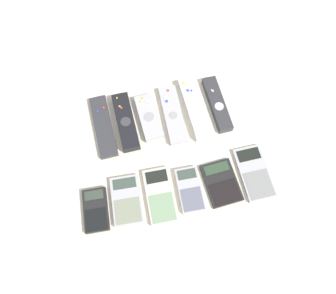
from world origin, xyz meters
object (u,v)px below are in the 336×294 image
remote_4 (196,108)px  calculator_0 (96,210)px  remote_1 (126,122)px  remote_5 (217,104)px  remote_3 (173,115)px  calculator_1 (127,200)px  remote_0 (103,126)px  calculator_5 (254,173)px  calculator_4 (221,183)px  remote_2 (149,117)px  calculator_3 (190,190)px  calculator_2 (160,196)px

remote_4 → calculator_0: size_ratio=1.72×
remote_1 → remote_5: remote_1 is taller
remote_3 → remote_4: bearing=4.5°
calculator_1 → remote_0: bearing=100.2°
remote_1 → calculator_5: bearing=-37.1°
remote_5 → calculator_4: size_ratio=1.41×
calculator_4 → calculator_5: 0.10m
calculator_0 → remote_3: bearing=44.0°
remote_2 → calculator_4: size_ratio=1.16×
calculator_5 → calculator_3: bearing=-178.1°
calculator_3 → remote_1: bearing=121.6°
calculator_0 → calculator_5: (0.46, 0.01, -0.00)m
remote_4 → calculator_2: size_ratio=1.33×
calculator_2 → calculator_3: size_ratio=1.22×
calculator_5 → calculator_4: bearing=-176.1°
remote_5 → calculator_0: 0.48m
calculator_0 → remote_2: bearing=53.9°
calculator_2 → remote_4: bearing=57.3°
calculator_0 → calculator_5: size_ratio=0.76×
remote_3 → calculator_1: 0.29m
calculator_3 → calculator_1: bearing=179.1°
remote_0 → remote_5: remote_5 is taller
remote_1 → calculator_1: 0.24m
remote_3 → calculator_4: remote_3 is taller
remote_1 → calculator_2: bearing=-79.2°
remote_2 → calculator_2: (-0.02, -0.24, -0.00)m
calculator_1 → remote_3: bearing=54.3°
remote_3 → calculator_5: remote_3 is taller
remote_0 → remote_3: remote_3 is taller
remote_0 → calculator_0: size_ratio=1.68×
calculator_2 → remote_1: bearing=104.1°
remote_3 → calculator_1: size_ratio=1.38×
remote_0 → remote_1: 0.07m
calculator_1 → calculator_2: size_ratio=0.88×
calculator_3 → calculator_5: 0.19m
remote_2 → remote_4: (0.15, -0.00, 0.00)m
remote_0 → calculator_0: bearing=-105.4°
calculator_0 → calculator_1: size_ratio=0.87×
calculator_3 → calculator_5: (0.19, 0.01, -0.00)m
remote_1 → remote_2: (0.07, 0.00, -0.00)m
calculator_4 → remote_1: bearing=129.9°
calculator_3 → calculator_4: bearing=2.3°
remote_2 → remote_5: size_ratio=0.82×
calculator_0 → remote_0: bearing=79.7°
remote_1 → calculator_3: 0.28m
remote_4 → remote_0: bearing=177.1°
calculator_2 → calculator_5: 0.28m
calculator_0 → calculator_2: (0.18, 0.00, 0.00)m
remote_4 → calculator_0: 0.42m
remote_2 → remote_4: size_ratio=0.73×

